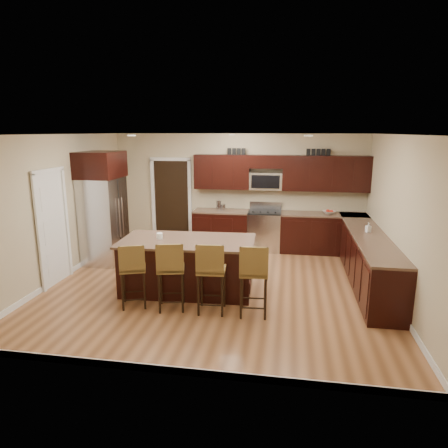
% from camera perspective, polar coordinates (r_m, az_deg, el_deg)
% --- Properties ---
extents(floor, '(6.00, 6.00, 0.00)m').
position_cam_1_polar(floor, '(7.35, -0.94, -8.86)').
color(floor, '#9A653D').
rests_on(floor, ground).
extents(ceiling, '(6.00, 6.00, 0.00)m').
position_cam_1_polar(ceiling, '(6.82, -1.03, 12.68)').
color(ceiling, silver).
rests_on(ceiling, wall_back).
extents(wall_back, '(6.00, 0.00, 6.00)m').
position_cam_1_polar(wall_back, '(9.64, 1.97, 4.75)').
color(wall_back, tan).
rests_on(wall_back, floor).
extents(wall_left, '(0.00, 5.50, 5.50)m').
position_cam_1_polar(wall_left, '(8.05, -22.50, 2.09)').
color(wall_left, tan).
rests_on(wall_left, floor).
extents(wall_right, '(0.00, 5.50, 5.50)m').
position_cam_1_polar(wall_right, '(7.08, 23.68, 0.58)').
color(wall_right, tan).
rests_on(wall_right, floor).
extents(base_cabinets, '(4.02, 3.96, 0.92)m').
position_cam_1_polar(base_cabinets, '(8.49, 13.59, -2.90)').
color(base_cabinets, black).
rests_on(base_cabinets, floor).
extents(upper_cabinets, '(4.00, 0.33, 0.80)m').
position_cam_1_polar(upper_cabinets, '(9.34, 8.27, 7.38)').
color(upper_cabinets, black).
rests_on(upper_cabinets, wall_back).
extents(range, '(0.76, 0.64, 1.11)m').
position_cam_1_polar(range, '(9.45, 5.78, -0.91)').
color(range, silver).
rests_on(range, floor).
extents(microwave, '(0.76, 0.31, 0.40)m').
position_cam_1_polar(microwave, '(9.39, 6.00, 6.13)').
color(microwave, silver).
rests_on(microwave, upper_cabinets).
extents(doorway, '(0.85, 0.03, 2.06)m').
position_cam_1_polar(doorway, '(10.02, -7.47, 3.11)').
color(doorway, black).
rests_on(doorway, floor).
extents(pantry_door, '(0.03, 0.80, 2.04)m').
position_cam_1_polar(pantry_door, '(7.86, -23.30, -0.70)').
color(pantry_door, white).
rests_on(pantry_door, floor).
extents(letter_decor, '(2.20, 0.03, 0.15)m').
position_cam_1_polar(letter_decor, '(9.31, 7.47, 10.20)').
color(letter_decor, black).
rests_on(letter_decor, upper_cabinets).
extents(island, '(2.36, 1.31, 0.92)m').
position_cam_1_polar(island, '(7.07, -5.15, -6.10)').
color(island, black).
rests_on(island, floor).
extents(stool_left, '(0.50, 0.50, 1.05)m').
position_cam_1_polar(stool_left, '(6.45, -12.91, -6.17)').
color(stool_left, olive).
rests_on(stool_left, floor).
extents(stool_mid, '(0.50, 0.50, 1.11)m').
position_cam_1_polar(stool_mid, '(6.23, -7.64, -6.29)').
color(stool_mid, olive).
rests_on(stool_mid, floor).
extents(stool_right, '(0.45, 0.45, 1.13)m').
position_cam_1_polar(stool_right, '(6.08, -1.88, -6.56)').
color(stool_right, olive).
rests_on(stool_right, floor).
extents(refrigerator, '(0.79, 0.97, 2.35)m').
position_cam_1_polar(refrigerator, '(8.75, -16.89, 2.37)').
color(refrigerator, silver).
rests_on(refrigerator, floor).
extents(floor_mat, '(0.87, 0.59, 0.01)m').
position_cam_1_polar(floor_mat, '(8.65, 1.53, -5.40)').
color(floor_mat, brown).
rests_on(floor_mat, floor).
extents(fruit_bowl, '(0.37, 0.37, 0.07)m').
position_cam_1_polar(fruit_bowl, '(9.37, 14.79, 1.63)').
color(fruit_bowl, silver).
rests_on(fruit_bowl, base_cabinets).
extents(soap_bottle, '(0.11, 0.11, 0.18)m').
position_cam_1_polar(soap_bottle, '(7.86, 19.92, -0.48)').
color(soap_bottle, '#B2B2B2').
rests_on(soap_bottle, base_cabinets).
extents(canister_tall, '(0.12, 0.12, 0.23)m').
position_cam_1_polar(canister_tall, '(9.46, -0.75, 2.65)').
color(canister_tall, silver).
rests_on(canister_tall, base_cabinets).
extents(canister_short, '(0.11, 0.11, 0.15)m').
position_cam_1_polar(canister_short, '(9.45, -0.10, 2.40)').
color(canister_short, silver).
rests_on(canister_short, base_cabinets).
extents(island_jar, '(0.10, 0.10, 0.10)m').
position_cam_1_polar(island_jar, '(7.05, -9.18, -1.68)').
color(island_jar, white).
rests_on(island_jar, island).
extents(stool_extra, '(0.45, 0.45, 1.13)m').
position_cam_1_polar(stool_extra, '(5.99, 4.27, -6.88)').
color(stool_extra, olive).
rests_on(stool_extra, floor).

